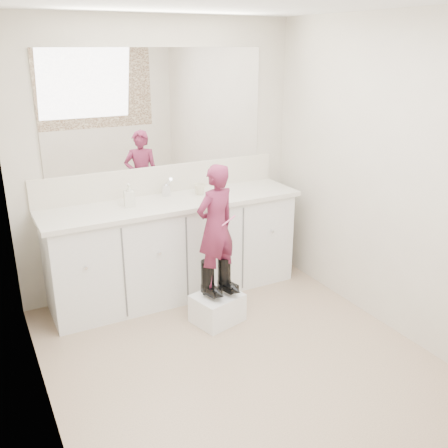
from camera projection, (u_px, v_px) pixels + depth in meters
floor at (242, 362)px, 3.60m from camera, size 3.00×3.00×0.00m
wall_back at (160, 159)px, 4.44m from camera, size 2.60×0.00×2.60m
wall_front at (436, 305)px, 1.95m from camera, size 2.60×0.00×2.60m
wall_left at (30, 238)px, 2.62m from camera, size 0.00×3.00×3.00m
wall_right at (393, 179)px, 3.77m from camera, size 0.00×3.00×3.00m
vanity_cabinet at (175, 250)px, 4.48m from camera, size 2.20×0.55×0.85m
countertop at (173, 203)px, 4.31m from camera, size 2.28×0.58×0.04m
backsplash at (161, 179)px, 4.49m from camera, size 2.28×0.03×0.25m
mirror at (158, 109)px, 4.28m from camera, size 2.00×0.02×1.00m
faucet at (166, 190)px, 4.43m from camera, size 0.08×0.08×0.10m
cup at (200, 189)px, 4.47m from camera, size 0.11×0.11×0.10m
soap_bottle at (129, 195)px, 4.14m from camera, size 0.10×0.10×0.19m
step_stool at (217, 308)px, 4.10m from camera, size 0.44×0.39×0.24m
boot_left at (208, 279)px, 3.99m from camera, size 0.16×0.23×0.31m
boot_right at (224, 275)px, 4.06m from camera, size 0.16×0.23×0.31m
toddler at (216, 226)px, 3.87m from camera, size 0.41×0.32×0.99m
toothbrush at (229, 221)px, 3.82m from camera, size 0.13×0.05×0.06m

